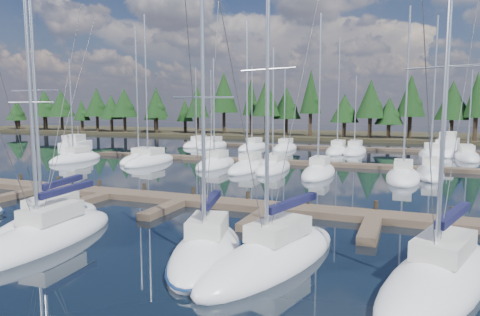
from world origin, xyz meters
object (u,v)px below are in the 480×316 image
at_px(front_sailboat_3, 46,237).
at_px(front_sailboat_4, 206,252).
at_px(front_sailboat_5, 273,257).
at_px(main_dock, 182,202).
at_px(motor_yacht_right, 447,150).
at_px(motor_yacht_left, 76,153).
at_px(front_sailboat_2, 48,224).
at_px(front_sailboat_6, 439,277).

relative_size(front_sailboat_3, front_sailboat_4, 0.98).
height_order(front_sailboat_3, front_sailboat_5, front_sailboat_5).
bearing_deg(front_sailboat_5, main_dock, 137.48).
bearing_deg(main_dock, front_sailboat_4, -54.92).
xyz_separation_m(front_sailboat_3, motor_yacht_right, (20.55, 49.49, 0.28)).
bearing_deg(main_dock, motor_yacht_left, 143.99).
relative_size(front_sailboat_5, motor_yacht_left, 1.39).
bearing_deg(front_sailboat_5, front_sailboat_2, 178.06).
bearing_deg(front_sailboat_6, motor_yacht_right, 85.56).
distance_m(main_dock, front_sailboat_4, 10.34).
bearing_deg(motor_yacht_left, motor_yacht_right, 25.36).
distance_m(main_dock, front_sailboat_5, 11.81).
bearing_deg(front_sailboat_3, front_sailboat_4, 5.95).
height_order(front_sailboat_3, motor_yacht_right, front_sailboat_3).
bearing_deg(front_sailboat_2, front_sailboat_4, -5.34).
xyz_separation_m(front_sailboat_2, motor_yacht_right, (22.21, 47.76, 0.27)).
distance_m(front_sailboat_5, motor_yacht_right, 49.18).
distance_m(front_sailboat_2, front_sailboat_5, 12.36).
xyz_separation_m(motor_yacht_left, motor_yacht_right, (44.72, 21.19, 0.03)).
bearing_deg(motor_yacht_left, front_sailboat_2, -49.73).
distance_m(main_dock, motor_yacht_left, 32.33).
xyz_separation_m(front_sailboat_2, front_sailboat_6, (18.48, -0.24, 0.00)).
relative_size(main_dock, front_sailboat_4, 3.62).
xyz_separation_m(front_sailboat_6, motor_yacht_right, (3.73, 48.01, 0.27)).
relative_size(front_sailboat_3, front_sailboat_5, 0.85).
relative_size(main_dock, motor_yacht_left, 4.34).
bearing_deg(front_sailboat_6, main_dock, 152.24).
bearing_deg(front_sailboat_2, motor_yacht_left, 130.27).
bearing_deg(front_sailboat_5, motor_yacht_right, 78.43).
height_order(front_sailboat_2, front_sailboat_6, front_sailboat_6).
bearing_deg(motor_yacht_right, front_sailboat_4, -104.55).
height_order(front_sailboat_4, motor_yacht_right, front_sailboat_4).
distance_m(front_sailboat_3, front_sailboat_4, 7.97).
height_order(front_sailboat_4, motor_yacht_left, front_sailboat_4).
distance_m(main_dock, front_sailboat_2, 8.40).
bearing_deg(motor_yacht_right, main_dock, -114.80).
relative_size(front_sailboat_4, front_sailboat_5, 0.87).
distance_m(front_sailboat_3, motor_yacht_left, 37.21).
bearing_deg(front_sailboat_2, front_sailboat_3, -46.05).
relative_size(front_sailboat_3, motor_yacht_right, 1.11).
relative_size(front_sailboat_4, motor_yacht_right, 1.14).
relative_size(front_sailboat_6, motor_yacht_right, 1.30).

